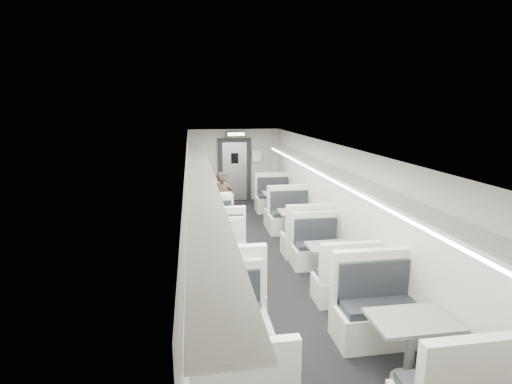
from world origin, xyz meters
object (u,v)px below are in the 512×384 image
object	(u,v)px
booth_right_b	(298,226)
exit_sign	(236,134)
booth_left_b	(214,240)
booth_right_a	(279,205)
vestibule_door	(235,170)
booth_left_a	(209,212)
booth_left_c	(220,271)
booth_left_d	(234,351)
booth_right_c	(329,263)
passenger	(223,201)
booth_right_d	(410,349)

from	to	relation	value
booth_right_b	exit_sign	xyz separation A→B (m)	(-1.00, 3.98, 1.89)
booth_right_b	booth_left_b	bearing A→B (deg)	-163.71
booth_right_a	vestibule_door	bearing A→B (deg)	112.75
booth_left_a	booth_left_c	world-z (taller)	booth_left_c
booth_right_a	booth_left_a	bearing A→B (deg)	-168.88
booth_left_c	exit_sign	xyz separation A→B (m)	(1.00, 6.35, 1.86)
booth_left_a	booth_left_c	bearing A→B (deg)	-90.00
booth_left_d	booth_right_c	distance (m)	3.12
booth_right_a	passenger	bearing A→B (deg)	-156.03
booth_left_b	booth_right_d	bearing A→B (deg)	-65.20
booth_left_c	booth_right_c	size ratio (longest dim) A/B	1.17
booth_right_d	passenger	distance (m)	6.48
booth_right_c	passenger	bearing A→B (deg)	115.13
booth_left_a	passenger	world-z (taller)	passenger
booth_left_a	booth_left_b	world-z (taller)	booth_left_b
booth_left_d	passenger	xyz separation A→B (m)	(0.35, 5.90, 0.38)
booth_left_b	booth_left_c	world-z (taller)	booth_left_c
booth_left_b	booth_right_d	size ratio (longest dim) A/B	0.91
booth_right_d	passenger	size ratio (longest dim) A/B	1.53
booth_right_c	vestibule_door	size ratio (longest dim) A/B	0.96
booth_left_b	booth_right_d	distance (m)	4.77
booth_left_a	booth_left_c	xyz separation A→B (m)	(0.00, -4.06, 0.05)
booth_left_c	booth_right_a	world-z (taller)	booth_left_c
booth_right_a	booth_right_d	size ratio (longest dim) A/B	0.94
booth_left_a	passenger	xyz separation A→B (m)	(0.35, -0.34, 0.38)
booth_left_a	vestibule_door	world-z (taller)	vestibule_door
booth_left_d	booth_right_d	xyz separation A→B (m)	(2.00, -0.35, 0.04)
booth_right_a	booth_right_d	world-z (taller)	booth_right_d
booth_left_c	exit_sign	bearing A→B (deg)	81.04
booth_right_c	vestibule_door	xyz separation A→B (m)	(-1.00, 6.63, 0.68)
booth_left_c	booth_right_a	distance (m)	4.88
booth_left_b	booth_left_c	distance (m)	1.79
booth_left_d	vestibule_door	xyz separation A→B (m)	(1.00, 9.02, 0.67)
booth_right_d	vestibule_door	xyz separation A→B (m)	(-1.00, 9.38, 0.63)
passenger	booth_right_a	bearing A→B (deg)	3.21
vestibule_door	booth_left_d	bearing A→B (deg)	-96.32
booth_left_b	booth_left_d	world-z (taller)	booth_left_b
booth_left_d	passenger	world-z (taller)	passenger
booth_left_b	passenger	bearing A→B (deg)	79.65
vestibule_door	exit_sign	distance (m)	1.33
booth_left_d	passenger	size ratio (longest dim) A/B	1.38
booth_left_b	booth_right_b	xyz separation A→B (m)	(2.00, 0.58, 0.02)
passenger	exit_sign	bearing A→B (deg)	55.42
booth_left_a	booth_left_b	xyz separation A→B (m)	(0.00, -2.27, 0.01)
passenger	booth_right_d	bearing A→B (deg)	-96.01
booth_left_b	vestibule_door	distance (m)	5.19
booth_left_d	booth_right_a	world-z (taller)	booth_right_a
booth_left_b	vestibule_door	xyz separation A→B (m)	(1.00, 5.05, 0.66)
booth_right_d	passenger	world-z (taller)	passenger
booth_left_b	booth_right_c	world-z (taller)	booth_left_b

